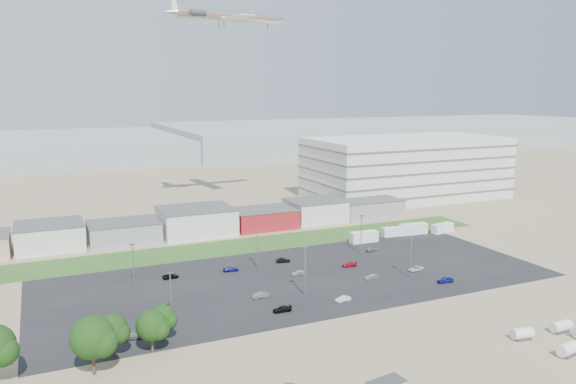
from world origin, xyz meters
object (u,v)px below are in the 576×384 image
parked_car_6 (231,269)px  parked_car_3 (282,309)px  parked_car_0 (416,269)px  parked_car_11 (283,260)px  storage_tank_nw (522,333)px  parked_car_13 (343,299)px  parked_car_7 (299,273)px  parked_car_9 (171,276)px  parked_car_1 (372,277)px  parked_car_8 (372,249)px  airliner (230,16)px  parked_car_12 (349,264)px  parked_car_10 (134,335)px  parked_car_2 (445,280)px  box_trailer_a (364,237)px  parked_car_4 (260,295)px

parked_car_6 → parked_car_3: bearing=-171.0°
parked_car_0 → parked_car_11: (-27.15, 19.78, 0.03)m
storage_tank_nw → parked_car_13: (-19.95, 29.29, -0.60)m
parked_car_7 → parked_car_9: parked_car_7 is taller
parked_car_1 → parked_car_8: (12.79, 19.90, 0.03)m
airliner → parked_car_1: (3.83, -89.80, -69.45)m
parked_car_7 → parked_car_12: (14.61, 0.93, -0.00)m
parked_car_3 → parked_car_10: bearing=-85.0°
parked_car_2 → parked_car_11: size_ratio=1.05×
parked_car_10 → parked_car_0: bearing=-79.8°
parked_car_2 → parked_car_13: bearing=-82.6°
storage_tank_nw → box_trailer_a: (9.24, 67.97, 0.43)m
parked_car_1 → parked_car_2: bearing=58.3°
parked_car_0 → parked_car_13: 28.58m
parked_car_4 → parked_car_10: size_ratio=0.80×
box_trailer_a → parked_car_11: bearing=-163.0°
parked_car_8 → parked_car_11: bearing=83.7°
parked_car_0 → parked_car_6: bearing=-119.9°
parked_car_9 → parked_car_10: size_ratio=0.87×
parked_car_3 → parked_car_6: parked_car_3 is taller
parked_car_3 → parked_car_8: size_ratio=1.15×
box_trailer_a → parked_car_13: (-29.19, -38.68, -1.03)m
parked_car_6 → parked_car_12: parked_car_6 is taller
parked_car_1 → parked_car_7: 17.41m
parked_car_0 → parked_car_1: parked_car_0 is taller
box_trailer_a → parked_car_7: box_trailer_a is taller
airliner → parked_car_7: airliner is taller
airliner → parked_car_6: 101.86m
parked_car_4 → parked_car_7: parked_car_4 is taller
parked_car_6 → parked_car_10: size_ratio=0.85×
parked_car_2 → parked_car_7: 34.32m
storage_tank_nw → parked_car_2: 30.75m
parked_car_9 → parked_car_3: bearing=-156.0°
parked_car_2 → parked_car_6: 51.29m
airliner → parked_car_7: (-10.60, -80.05, -69.44)m
storage_tank_nw → parked_car_3: storage_tank_nw is taller
parked_car_4 → parked_car_10: (-28.08, -9.50, 0.06)m
box_trailer_a → parked_car_12: size_ratio=2.23×
parked_car_7 → parked_car_9: bearing=-110.4°
airliner → parked_car_9: size_ratio=12.15×
parked_car_7 → parked_car_8: (27.22, 10.16, 0.02)m
storage_tank_nw → parked_car_13: 35.45m
parked_car_1 → parked_car_13: size_ratio=0.97×
storage_tank_nw → box_trailer_a: size_ratio=0.46×
box_trailer_a → airliner: (-19.86, 60.60, 68.41)m
airliner → parked_car_11: 98.39m
storage_tank_nw → parked_car_3: (-33.99, 29.41, -0.60)m
parked_car_7 → parked_car_6: bearing=-125.1°
parked_car_3 → parked_car_9: 33.64m
parked_car_3 → box_trailer_a: bearing=136.0°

